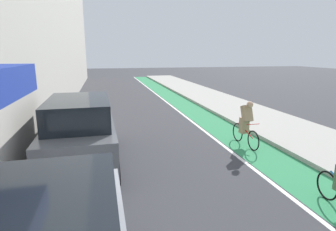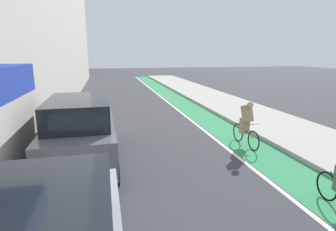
% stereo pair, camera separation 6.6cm
% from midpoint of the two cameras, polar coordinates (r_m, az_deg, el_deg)
% --- Properties ---
extents(ground_plane, '(91.47, 91.47, 0.00)m').
position_cam_midpoint_polar(ground_plane, '(15.53, -5.65, 0.82)').
color(ground_plane, '#38383D').
extents(bike_lane_paint, '(1.60, 41.58, 0.00)m').
position_cam_midpoint_polar(bike_lane_paint, '(18.05, 2.85, 2.56)').
color(bike_lane_paint, '#2D8451').
rests_on(bike_lane_paint, ground).
extents(lane_divider_stripe, '(0.12, 41.58, 0.00)m').
position_cam_midpoint_polar(lane_divider_stripe, '(17.82, 0.07, 2.45)').
color(lane_divider_stripe, white).
rests_on(lane_divider_stripe, ground).
extents(sidewalk_right, '(3.46, 41.58, 0.14)m').
position_cam_midpoint_polar(sidewalk_right, '(18.88, 10.27, 3.04)').
color(sidewalk_right, '#A8A59E').
rests_on(sidewalk_right, ground).
extents(parked_suv_gray, '(2.01, 4.61, 1.98)m').
position_cam_midpoint_polar(parked_suv_gray, '(8.40, -17.88, -3.00)').
color(parked_suv_gray, '#595B60').
rests_on(parked_suv_gray, ground).
extents(cyclist_mid, '(0.48, 1.74, 1.62)m').
position_cam_midpoint_polar(cyclist_mid, '(10.00, 15.65, -1.58)').
color(cyclist_mid, black).
rests_on(cyclist_mid, ground).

